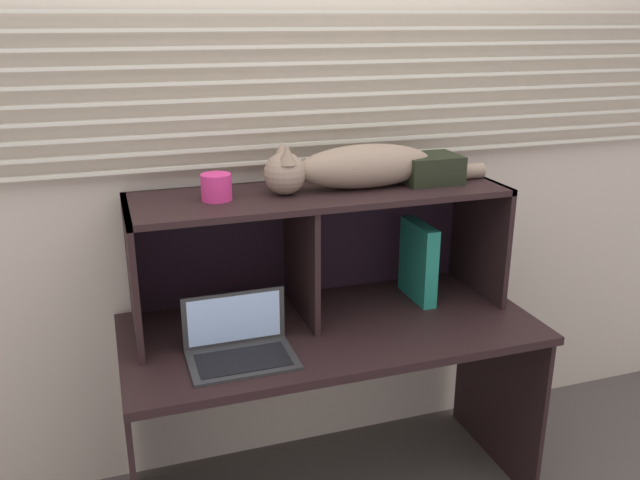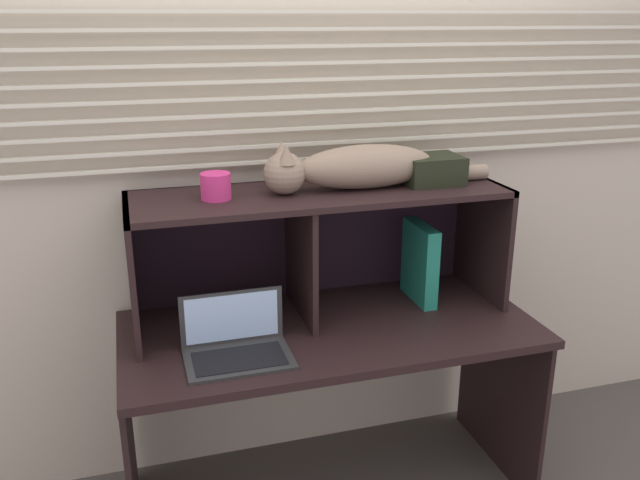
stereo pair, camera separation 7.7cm
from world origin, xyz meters
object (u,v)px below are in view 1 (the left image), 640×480
Objects in this scene: cat at (354,167)px; storage_box at (430,169)px; book_stack at (249,315)px; binder_upright at (418,261)px; small_basket at (216,187)px; laptop at (240,345)px.

cat reaches higher than storage_box.
book_stack is at bearing -179.61° from cat.
binder_upright is 0.36m from storage_box.
book_stack is 2.54× the size of small_basket.
binder_upright reaches higher than laptop.
binder_upright reaches higher than book_stack.
binder_upright is at bearing 17.89° from laptop.
small_basket is (-0.49, 0.00, -0.03)m from cat.
cat is at bearing 180.00° from binder_upright.
laptop is 0.79m from binder_upright.
binder_upright is at bearing 0.00° from small_basket.
small_basket is at bearing 178.32° from book_stack.
small_basket is (-0.76, 0.00, 0.35)m from binder_upright.
small_basket is at bearing 180.00° from storage_box.
laptop is 1.32× the size of book_stack.
book_stack is (-0.40, -0.00, -0.51)m from cat.
small_basket is (-0.09, 0.00, 0.48)m from book_stack.
storage_box is (0.30, 0.00, -0.03)m from cat.
storage_box is (0.78, 0.24, 0.47)m from laptop.
cat is 3.27× the size of book_stack.
storage_box is at bearing 17.30° from laptop.
book_stack is at bearing -179.77° from binder_upright.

